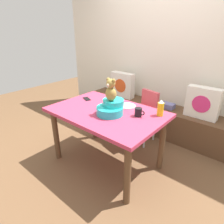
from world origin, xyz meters
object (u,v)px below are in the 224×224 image
Objects in this scene: ketchup_bottle at (161,108)px; coffee_mug at (138,112)px; book_stack at (168,106)px; cell_phone at (87,99)px; pillow_floral_left at (123,85)px; teddy_bear at (111,90)px; dining_table at (107,119)px; dinner_plate_near at (127,106)px; highchair at (143,110)px; infant_seat_teal at (111,108)px; pillow_floral_right at (203,103)px.

ketchup_bottle is 0.24m from coffee_mug.
cell_phone is at bearing -123.48° from book_stack.
pillow_floral_left is 1.50m from ketchup_bottle.
pillow_floral_left is 1.46m from teddy_bear.
ketchup_bottle is at bearing -36.53° from pillow_floral_left.
dining_table is 6.65× the size of dinner_plate_near.
dinner_plate_near is at bearing 88.12° from teddy_bear.
highchair is 2.39× the size of infant_seat_teal.
book_stack is at bearing 96.95° from coffee_mug.
pillow_floral_right reaches higher than coffee_mug.
pillow_floral_right is 1.41m from teddy_bear.
infant_seat_teal reaches higher than cell_phone.
coffee_mug is 0.83× the size of cell_phone.
infant_seat_teal is 0.59m from cell_phone.
book_stack is 1.01m from ketchup_bottle.
pillow_floral_right and infant_seat_teal have the same top height.
infant_seat_teal is (0.04, -0.79, 0.29)m from highchair.
ketchup_bottle is (-0.20, -0.89, 0.15)m from pillow_floral_right.
highchair is at bearing 93.11° from infant_seat_teal.
ketchup_bottle is 1.54× the size of coffee_mug.
infant_seat_teal is (-0.14, -1.22, 0.31)m from book_stack.
infant_seat_teal is 1.78× the size of ketchup_bottle.
teddy_bear reaches higher than coffee_mug.
teddy_bear is at bearing -90.00° from infant_seat_teal.
pillow_floral_left is at bearing 34.26° from cell_phone.
pillow_floral_right is 0.54m from book_stack.
infant_seat_teal is 0.21m from teddy_bear.
dinner_plate_near is (0.01, 0.30, -0.07)m from infant_seat_teal.
dining_table is 0.31m from dinner_plate_near.
highchair is 3.16× the size of teddy_bear.
infant_seat_teal is 0.31m from dinner_plate_near.
book_stack is at bearing 108.51° from ketchup_bottle.
highchair is 0.76m from coffee_mug.
book_stack is (-0.50, 0.02, -0.18)m from pillow_floral_right.
cell_phone is at bearing -170.88° from ketchup_bottle.
ketchup_bottle is at bearing 35.74° from teddy_bear.
teddy_bear is at bearing -144.26° from ketchup_bottle.
dinner_plate_near is (-0.63, -0.90, 0.07)m from pillow_floral_right.
teddy_bear is (0.04, -0.79, 0.50)m from highchair.
teddy_bear is 0.65m from cell_phone.
highchair is 3.95× the size of dinner_plate_near.
teddy_bear reaches higher than highchair.
pillow_floral_left is 1.43m from infant_seat_teal.
pillow_floral_right is at bearing 70.59° from coffee_mug.
dinner_plate_near is at bearing -83.78° from highchair.
ketchup_bottle is at bearing 35.70° from infant_seat_teal.
coffee_mug is at bearing -109.41° from pillow_floral_right.
ketchup_bottle is at bearing 27.94° from dining_table.
pillow_floral_right is 0.56× the size of highchair.
pillow_floral_left is 0.56× the size of highchair.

